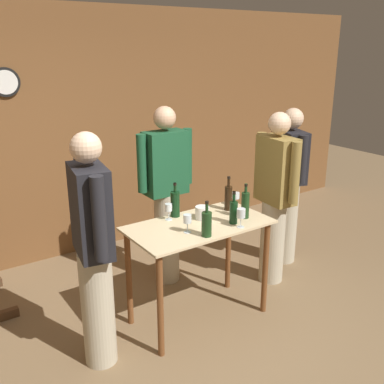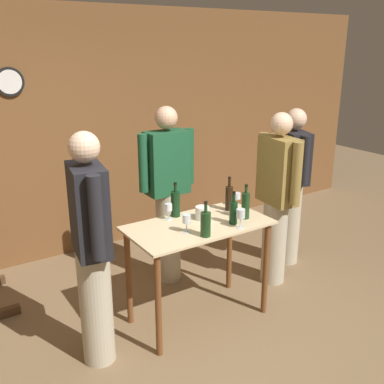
# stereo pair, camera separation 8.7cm
# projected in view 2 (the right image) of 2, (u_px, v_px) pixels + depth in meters

# --- Properties ---
(ground_plane) EXTENTS (14.00, 14.00, 0.00)m
(ground_plane) POSITION_uv_depth(u_px,v_px,m) (211.00, 362.00, 3.40)
(ground_plane) COLOR brown
(back_wall) EXTENTS (8.40, 0.08, 2.70)m
(back_wall) POSITION_uv_depth(u_px,v_px,m) (83.00, 134.00, 4.93)
(back_wall) COLOR brown
(back_wall) RESTS_ON ground_plane
(tasting_table) EXTENTS (1.19, 0.63, 0.88)m
(tasting_table) POSITION_uv_depth(u_px,v_px,m) (199.00, 243.00, 3.75)
(tasting_table) COLOR beige
(tasting_table) RESTS_ON ground_plane
(wine_bottle_far_left) EXTENTS (0.08, 0.08, 0.28)m
(wine_bottle_far_left) POSITION_uv_depth(u_px,v_px,m) (206.00, 223.00, 3.43)
(wine_bottle_far_left) COLOR #193819
(wine_bottle_far_left) RESTS_ON tasting_table
(wine_bottle_left) EXTENTS (0.08, 0.08, 0.30)m
(wine_bottle_left) POSITION_uv_depth(u_px,v_px,m) (175.00, 203.00, 3.82)
(wine_bottle_left) COLOR black
(wine_bottle_left) RESTS_ON tasting_table
(wine_bottle_center) EXTENTS (0.07, 0.07, 0.28)m
(wine_bottle_center) POSITION_uv_depth(u_px,v_px,m) (233.00, 212.00, 3.67)
(wine_bottle_center) COLOR black
(wine_bottle_center) RESTS_ON tasting_table
(wine_bottle_right) EXTENTS (0.07, 0.07, 0.30)m
(wine_bottle_right) POSITION_uv_depth(u_px,v_px,m) (246.00, 205.00, 3.78)
(wine_bottle_right) COLOR #193819
(wine_bottle_right) RESTS_ON tasting_table
(wine_bottle_far_right) EXTENTS (0.07, 0.07, 0.31)m
(wine_bottle_far_right) POSITION_uv_depth(u_px,v_px,m) (229.00, 197.00, 3.96)
(wine_bottle_far_right) COLOR black
(wine_bottle_far_right) RESTS_ON tasting_table
(wine_glass_near_left) EXTENTS (0.07, 0.07, 0.15)m
(wine_glass_near_left) POSITION_uv_depth(u_px,v_px,m) (187.00, 219.00, 3.50)
(wine_glass_near_left) COLOR silver
(wine_glass_near_left) RESTS_ON tasting_table
(wine_glass_near_center) EXTENTS (0.06, 0.06, 0.14)m
(wine_glass_near_center) POSITION_uv_depth(u_px,v_px,m) (169.00, 208.00, 3.76)
(wine_glass_near_center) COLOR silver
(wine_glass_near_center) RESTS_ON tasting_table
(wine_glass_near_right) EXTENTS (0.07, 0.07, 0.16)m
(wine_glass_near_right) POSITION_uv_depth(u_px,v_px,m) (241.00, 214.00, 3.58)
(wine_glass_near_right) COLOR silver
(wine_glass_near_right) RESTS_ON tasting_table
(wine_glass_far_side) EXTENTS (0.07, 0.07, 0.12)m
(wine_glass_far_side) POSITION_uv_depth(u_px,v_px,m) (237.00, 196.00, 4.08)
(wine_glass_far_side) COLOR silver
(wine_glass_far_side) RESTS_ON tasting_table
(ice_bucket) EXTENTS (0.12, 0.12, 0.11)m
(ice_bucket) POSITION_uv_depth(u_px,v_px,m) (202.00, 213.00, 3.78)
(ice_bucket) COLOR white
(ice_bucket) RESTS_ON tasting_table
(person_host) EXTENTS (0.59, 0.24, 1.76)m
(person_host) POSITION_uv_depth(u_px,v_px,m) (168.00, 192.00, 4.32)
(person_host) COLOR #B7AD93
(person_host) RESTS_ON ground_plane
(person_visitor_with_scarf) EXTENTS (0.29, 0.58, 1.76)m
(person_visitor_with_scarf) POSITION_uv_depth(u_px,v_px,m) (92.00, 248.00, 3.15)
(person_visitor_with_scarf) COLOR #B7AD93
(person_visitor_with_scarf) RESTS_ON ground_plane
(person_visitor_bearded) EXTENTS (0.25, 0.59, 1.71)m
(person_visitor_bearded) POSITION_uv_depth(u_px,v_px,m) (277.00, 196.00, 4.30)
(person_visitor_bearded) COLOR #B7AD93
(person_visitor_bearded) RESTS_ON ground_plane
(person_visitor_near_door) EXTENTS (0.34, 0.56, 1.68)m
(person_visitor_near_door) POSITION_uv_depth(u_px,v_px,m) (291.00, 184.00, 4.72)
(person_visitor_near_door) COLOR #B7AD93
(person_visitor_near_door) RESTS_ON ground_plane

